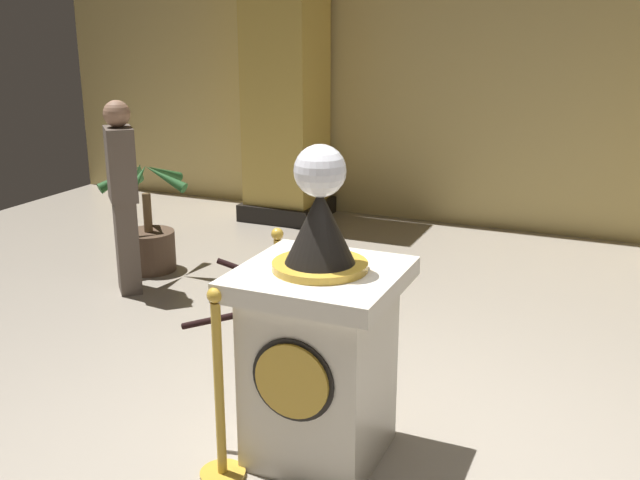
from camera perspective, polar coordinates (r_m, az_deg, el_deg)
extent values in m
plane|color=#9E9384|center=(4.14, 2.24, -17.02)|extent=(12.01, 12.01, 0.00)
cube|color=tan|center=(8.42, 15.51, 13.04)|extent=(12.01, 0.16, 3.67)
cube|color=silver|center=(3.98, 0.00, -10.31)|extent=(0.66, 0.66, 0.97)
cube|color=silver|center=(3.77, 0.00, -3.02)|extent=(0.82, 0.82, 0.10)
cylinder|color=gold|center=(3.65, -2.20, -10.93)|extent=(0.39, 0.03, 0.39)
cylinder|color=black|center=(3.66, -2.13, -10.86)|extent=(0.44, 0.01, 0.44)
cylinder|color=gold|center=(3.75, 0.00, -2.02)|extent=(0.49, 0.49, 0.04)
cone|color=black|center=(3.68, 0.00, 1.10)|extent=(0.36, 0.36, 0.38)
cylinder|color=gold|center=(3.64, 0.00, 3.89)|extent=(0.03, 0.03, 0.07)
sphere|color=silver|center=(3.62, 0.00, 5.41)|extent=(0.26, 0.26, 0.26)
cylinder|color=gold|center=(5.06, -3.15, -10.09)|extent=(0.24, 0.24, 0.03)
cylinder|color=gold|center=(4.87, -3.24, -5.30)|extent=(0.05, 0.05, 0.94)
sphere|color=gold|center=(4.70, -3.34, 0.47)|extent=(0.08, 0.08, 0.08)
cylinder|color=gold|center=(4.06, -7.57, -17.60)|extent=(0.24, 0.24, 0.03)
cylinder|color=gold|center=(3.82, -7.85, -11.70)|extent=(0.05, 0.05, 0.98)
sphere|color=gold|center=(3.60, -8.18, -4.26)|extent=(0.08, 0.08, 0.08)
cylinder|color=black|center=(4.49, -4.27, -2.94)|extent=(0.61, 0.17, 0.21)
cylinder|color=black|center=(3.95, -6.60, -5.84)|extent=(0.61, 0.17, 0.21)
sphere|color=black|center=(4.25, -5.32, -5.43)|extent=(0.04, 0.04, 0.04)
cube|color=black|center=(8.90, -2.54, 2.46)|extent=(0.91, 0.91, 0.20)
cube|color=gold|center=(8.64, -2.69, 13.21)|extent=(0.79, 0.79, 3.52)
cylinder|color=#4C3828|center=(7.15, -13.08, -0.82)|extent=(0.48, 0.48, 0.38)
cylinder|color=brown|center=(7.05, -13.28, 2.08)|extent=(0.08, 0.08, 0.37)
cone|color=#265928|center=(6.85, -11.97, 4.78)|extent=(0.44, 0.12, 0.26)
cone|color=#265928|center=(7.10, -12.06, 5.19)|extent=(0.19, 0.44, 0.29)
cone|color=#265928|center=(7.18, -13.88, 5.20)|extent=(0.36, 0.36, 0.33)
cone|color=#265928|center=(6.95, -15.25, 4.73)|extent=(0.35, 0.39, 0.30)
cone|color=#265928|center=(6.77, -14.04, 4.51)|extent=(0.20, 0.43, 0.32)
cube|color=brown|center=(6.58, -14.77, -0.45)|extent=(0.32, 0.33, 0.83)
cube|color=brown|center=(6.41, -15.25, 5.72)|extent=(0.41, 0.41, 0.62)
sphere|color=#997056|center=(6.35, -15.54, 9.45)|extent=(0.22, 0.22, 0.22)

